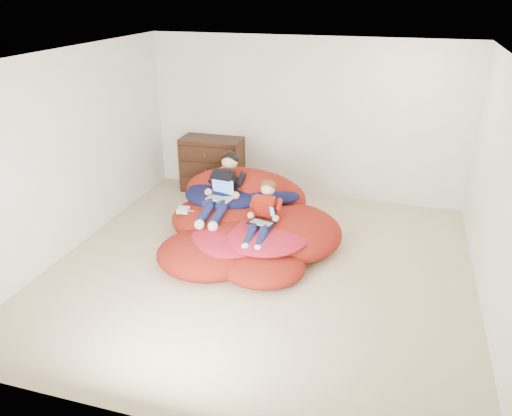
{
  "coord_description": "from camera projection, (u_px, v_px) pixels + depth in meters",
  "views": [
    {
      "loc": [
        1.44,
        -5.08,
        3.18
      ],
      "look_at": [
        -0.12,
        0.22,
        0.7
      ],
      "focal_mm": 35.0,
      "sensor_mm": 36.0,
      "label": 1
    }
  ],
  "objects": [
    {
      "name": "room_shell",
      "position": [
        261.0,
        252.0,
        6.03
      ],
      "size": [
        5.1,
        5.1,
        2.77
      ],
      "color": "#C2B18A",
      "rests_on": "ground"
    },
    {
      "name": "dresser",
      "position": [
        212.0,
        165.0,
        8.27
      ],
      "size": [
        1.0,
        0.56,
        0.9
      ],
      "color": "#321A0D",
      "rests_on": "ground"
    },
    {
      "name": "beanbag_pile",
      "position": [
        246.0,
        224.0,
        6.64
      ],
      "size": [
        2.4,
        2.32,
        0.88
      ],
      "color": "maroon",
      "rests_on": "ground"
    },
    {
      "name": "cream_pillow",
      "position": [
        229.0,
        175.0,
        7.33
      ],
      "size": [
        0.4,
        0.26,
        0.26
      ],
      "primitive_type": "ellipsoid",
      "color": "beige",
      "rests_on": "beanbag_pile"
    },
    {
      "name": "older_boy",
      "position": [
        223.0,
        186.0,
        6.72
      ],
      "size": [
        0.38,
        1.15,
        0.73
      ],
      "color": "black",
      "rests_on": "beanbag_pile"
    },
    {
      "name": "younger_boy",
      "position": [
        264.0,
        212.0,
        6.17
      ],
      "size": [
        0.28,
        0.89,
        0.64
      ],
      "color": "maroon",
      "rests_on": "beanbag_pile"
    },
    {
      "name": "laptop_white",
      "position": [
        221.0,
        193.0,
        6.66
      ],
      "size": [
        0.36,
        0.31,
        0.24
      ],
      "color": "silver",
      "rests_on": "older_boy"
    },
    {
      "name": "laptop_black",
      "position": [
        263.0,
        217.0,
        6.17
      ],
      "size": [
        0.36,
        0.39,
        0.22
      ],
      "color": "black",
      "rests_on": "younger_boy"
    },
    {
      "name": "power_adapter",
      "position": [
        183.0,
        210.0,
        6.67
      ],
      "size": [
        0.17,
        0.17,
        0.06
      ],
      "primitive_type": "cube",
      "rotation": [
        0.0,
        0.0,
        0.13
      ],
      "color": "silver",
      "rests_on": "beanbag_pile"
    }
  ]
}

